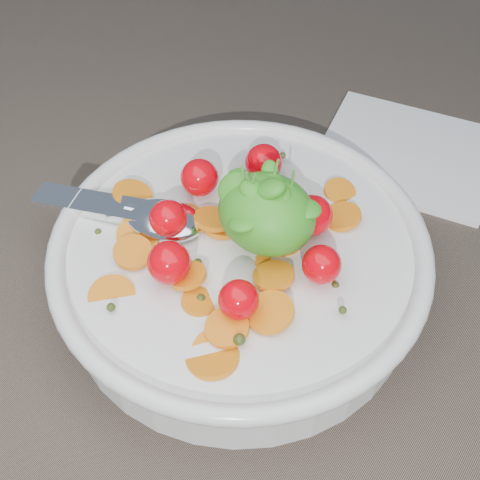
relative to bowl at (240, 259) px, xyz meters
The scene contains 3 objects.
ground 0.05m from the bowl, 50.58° to the right, with size 6.00×6.00×0.00m, color brown.
bowl is the anchor object (origin of this frame).
napkin 0.24m from the bowl, 79.93° to the left, with size 0.17×0.15×0.01m, color white.
Camera 1 is at (0.15, -0.22, 0.41)m, focal length 45.00 mm.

